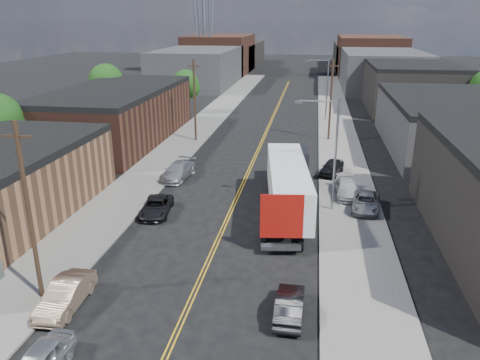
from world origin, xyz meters
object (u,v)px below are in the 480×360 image
(car_right_lot_a, at_px, (366,202))
(car_left_b, at_px, (66,295))
(car_right_oncoming, at_px, (290,305))
(car_right_lot_c, at_px, (332,167))
(car_left_d, at_px, (178,171))
(semi_truck, at_px, (289,181))
(car_left_c, at_px, (156,207))
(car_right_lot_b, at_px, (347,188))

(car_right_lot_a, bearing_deg, car_left_b, -129.97)
(car_right_oncoming, height_order, car_right_lot_c, car_right_lot_c)
(car_left_b, xyz_separation_m, car_left_d, (0.00, 21.44, 0.01))
(semi_truck, height_order, car_right_lot_a, semi_truck)
(car_right_lot_a, bearing_deg, car_right_oncoming, -102.42)
(semi_truck, distance_m, car_left_d, 12.49)
(car_left_c, distance_m, car_right_oncoming, 16.17)
(car_left_b, bearing_deg, car_right_lot_b, 48.68)
(car_left_d, relative_size, car_right_lot_c, 1.27)
(car_right_lot_b, xyz_separation_m, car_right_lot_c, (-1.10, 5.74, 0.04))
(semi_truck, height_order, car_left_c, semi_truck)
(semi_truck, distance_m, car_right_oncoming, 14.65)
(semi_truck, height_order, car_left_b, semi_truck)
(car_right_lot_c, bearing_deg, car_right_lot_b, -61.61)
(semi_truck, bearing_deg, car_right_lot_c, 60.43)
(car_right_lot_a, height_order, car_right_lot_c, car_right_lot_c)
(car_left_b, relative_size, car_right_oncoming, 1.13)
(car_left_c, relative_size, car_right_lot_b, 0.99)
(semi_truck, xyz_separation_m, car_right_lot_c, (3.72, 9.04, -1.56))
(car_right_lot_b, bearing_deg, car_right_lot_a, -66.62)
(car_left_c, relative_size, car_right_oncoming, 1.13)
(car_right_oncoming, height_order, car_right_lot_a, car_right_lot_a)
(semi_truck, relative_size, car_right_lot_b, 3.58)
(semi_truck, relative_size, car_left_d, 3.13)
(car_right_lot_a, relative_size, car_right_lot_c, 1.11)
(car_right_lot_a, xyz_separation_m, car_right_lot_c, (-2.45, 8.63, 0.07))
(car_left_c, height_order, car_right_oncoming, car_right_oncoming)
(car_right_lot_b, height_order, car_right_lot_c, car_right_lot_c)
(car_left_b, distance_m, car_left_d, 21.44)
(car_right_oncoming, xyz_separation_m, car_right_lot_a, (5.24, 14.93, 0.12))
(car_right_lot_c, bearing_deg, car_right_oncoming, -79.16)
(car_right_lot_b, bearing_deg, car_right_oncoming, -104.10)
(car_right_oncoming, distance_m, car_right_lot_c, 23.72)
(car_left_d, relative_size, car_right_oncoming, 1.31)
(car_left_c, bearing_deg, car_right_oncoming, -52.98)
(car_right_lot_a, xyz_separation_m, car_right_lot_b, (-1.36, 2.89, 0.03))
(car_left_b, relative_size, car_left_d, 0.87)
(car_left_b, distance_m, car_left_c, 12.82)
(car_left_b, xyz_separation_m, car_right_lot_a, (17.07, 15.98, 0.04))
(car_left_c, height_order, car_right_lot_b, car_right_lot_b)
(semi_truck, bearing_deg, car_right_lot_a, -3.41)
(semi_truck, xyz_separation_m, car_left_c, (-10.18, -2.77, -1.78))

